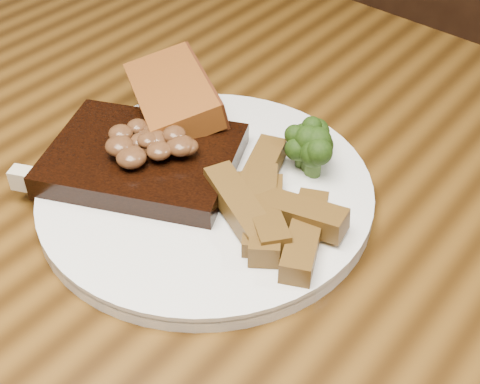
# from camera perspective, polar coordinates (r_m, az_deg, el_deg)

# --- Properties ---
(dining_table) EXTENTS (1.60, 0.90, 0.75)m
(dining_table) POSITION_cam_1_polar(r_m,az_deg,el_deg) (0.62, -1.11, -9.10)
(dining_table) COLOR #543510
(dining_table) RESTS_ON ground
(chair_far) EXTENTS (0.46, 0.46, 0.93)m
(chair_far) POSITION_cam_1_polar(r_m,az_deg,el_deg) (1.15, 11.51, 7.31)
(chair_far) COLOR black
(chair_far) RESTS_ON ground
(plate) EXTENTS (0.31, 0.31, 0.01)m
(plate) POSITION_cam_1_polar(r_m,az_deg,el_deg) (0.58, -2.92, -0.17)
(plate) COLOR white
(plate) RESTS_ON dining_table
(steak) EXTENTS (0.20, 0.18, 0.02)m
(steak) POSITION_cam_1_polar(r_m,az_deg,el_deg) (0.59, -8.26, 2.69)
(steak) COLOR black
(steak) RESTS_ON plate
(steak_bone) EXTENTS (0.14, 0.07, 0.02)m
(steak_bone) POSITION_cam_1_polar(r_m,az_deg,el_deg) (0.56, -12.15, -0.26)
(steak_bone) COLOR beige
(steak_bone) RESTS_ON plate
(mushroom_pile) EXTENTS (0.07, 0.07, 0.03)m
(mushroom_pile) POSITION_cam_1_polar(r_m,az_deg,el_deg) (0.57, -7.75, 4.50)
(mushroom_pile) COLOR brown
(mushroom_pile) RESTS_ON steak
(garlic_bread) EXTENTS (0.14, 0.12, 0.03)m
(garlic_bread) POSITION_cam_1_polar(r_m,az_deg,el_deg) (0.64, -5.65, 6.73)
(garlic_bread) COLOR #97521B
(garlic_bread) RESTS_ON plate
(potato_wedges) EXTENTS (0.12, 0.12, 0.02)m
(potato_wedges) POSITION_cam_1_polar(r_m,az_deg,el_deg) (0.54, 2.28, -0.56)
(potato_wedges) COLOR brown
(potato_wedges) RESTS_ON plate
(broccoli_cluster) EXTENTS (0.07, 0.07, 0.04)m
(broccoli_cluster) POSITION_cam_1_polar(r_m,az_deg,el_deg) (0.58, 6.54, 3.01)
(broccoli_cluster) COLOR #223E0E
(broccoli_cluster) RESTS_ON plate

